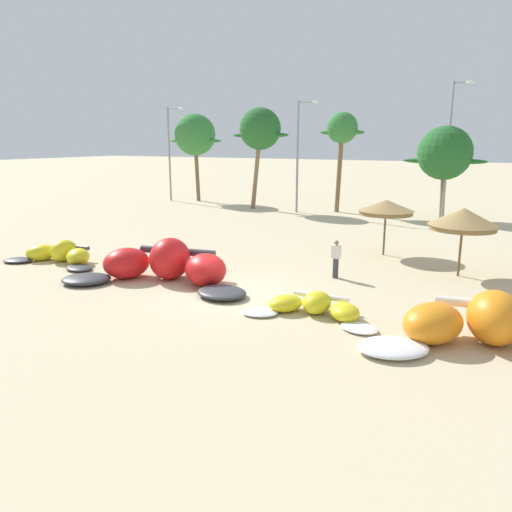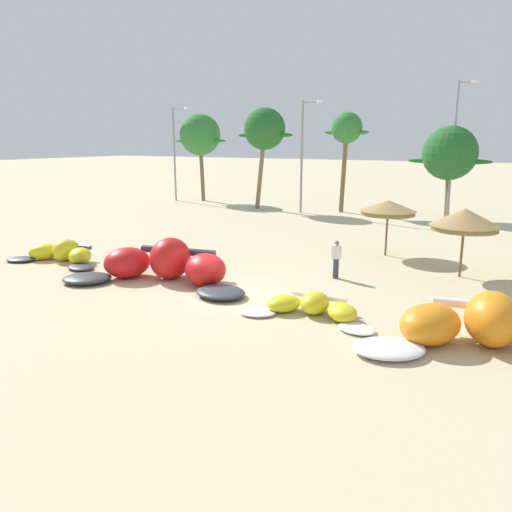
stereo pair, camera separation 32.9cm
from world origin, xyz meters
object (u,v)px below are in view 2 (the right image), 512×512
Objects in this scene: kite_far_left at (62,253)px; lamppost_east_center at (455,145)px; kite_center at (494,330)px; beach_umbrella_near_van at (388,208)px; beach_umbrella_middle at (465,219)px; palm_left at (265,130)px; lamppost_west at (176,149)px; lamppost_west_center at (304,151)px; person_near_kites at (336,259)px; palm_leftmost at (200,135)px; palm_left_of_gap at (347,130)px; kite_left at (165,265)px; kite_left_of_center at (312,307)px; palm_center_left at (450,154)px.

lamppost_east_center is (14.27, 22.38, 4.95)m from kite_far_left.
beach_umbrella_near_van is (-5.61, 10.11, 1.84)m from kite_center.
beach_umbrella_near_van is at bearing 147.03° from beach_umbrella_middle.
lamppost_east_center is at bearing 4.73° from palm_left.
beach_umbrella_near_van is 0.32× the size of lamppost_west.
kite_center is at bearing -54.98° from lamppost_west_center.
kite_far_left is 22.05m from palm_left.
person_near_kites is (12.49, 3.60, 0.42)m from kite_far_left.
kite_center is 0.94× the size of palm_leftmost.
kite_center is at bearing -60.97° from beach_umbrella_near_van.
person_near_kites is (-6.34, 4.84, 0.23)m from kite_center.
lamppost_west_center is (-2.87, -1.71, -1.58)m from palm_left_of_gap.
kite_left is 7.11m from person_near_kites.
kite_left is 23.50m from palm_left_of_gap.
palm_left_of_gap is (6.53, 1.38, -0.08)m from palm_left.
lamppost_west is at bearing -179.38° from palm_left_of_gap.
beach_umbrella_middle is at bearing -40.44° from palm_left.
kite_left is at bearing -72.33° from palm_left.
palm_left is at bearing 126.08° from person_near_kites.
palm_leftmost reaches higher than kite_left_of_center.
beach_umbrella_middle is 0.44× the size of palm_center_left.
beach_umbrella_middle reaches higher than kite_left.
palm_left_of_gap is at bearing 123.79° from beach_umbrella_middle.
palm_left_of_gap is (-7.18, 23.67, 6.17)m from kite_left_of_center.
kite_center is 7.98m from person_near_kites.
kite_left is 0.94× the size of lamppost_west.
kite_far_left is 18.86m from kite_center.
palm_center_left is at bearing 1.15° from lamppost_west.
palm_center_left is (-3.11, 16.48, 2.28)m from beach_umbrella_middle.
lamppost_west_center is at bearing -169.23° from palm_center_left.
palm_left is (-19.14, 22.42, 5.94)m from kite_center.
person_near_kites is 0.21× the size of palm_left_of_gap.
lamppost_west is at bearing -178.85° from palm_center_left.
person_near_kites is 29.96m from lamppost_west.
palm_left_of_gap is at bearing 117.92° from kite_center.
beach_umbrella_middle reaches higher than person_near_kites.
lamppost_west reaches higher than kite_center.
kite_far_left is 0.66× the size of kite_left.
kite_center is (5.43, -0.14, 0.30)m from kite_left_of_center.
palm_left is at bearing 139.56° from beach_umbrella_middle.
beach_umbrella_middle is at bearing -30.15° from lamppost_west.
kite_far_left is at bearing -163.93° from person_near_kites.
kite_far_left is 0.80× the size of palm_center_left.
palm_left reaches higher than kite_center.
kite_left is at bearing 172.61° from kite_left_of_center.
lamppost_east_center is (7.78, 22.60, 4.69)m from kite_left.
palm_center_left is 24.43m from lamppost_west.
lamppost_east_center reaches higher than palm_left.
kite_far_left is at bearing -122.53° from lamppost_east_center.
person_near_kites is 0.19× the size of lamppost_west.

